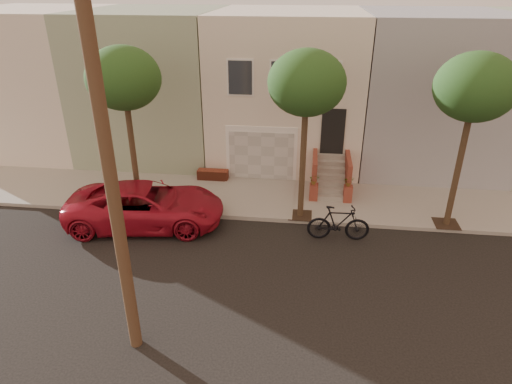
# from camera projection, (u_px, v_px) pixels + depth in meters

# --- Properties ---
(ground) EXTENTS (90.00, 90.00, 0.00)m
(ground) POSITION_uv_depth(u_px,v_px,m) (264.00, 277.00, 13.98)
(ground) COLOR black
(ground) RESTS_ON ground
(sidewalk) EXTENTS (40.00, 3.70, 0.15)m
(sidewalk) POSITION_uv_depth(u_px,v_px,m) (277.00, 199.00, 18.72)
(sidewalk) COLOR gray
(sidewalk) RESTS_ON ground
(house_row) EXTENTS (33.10, 11.70, 7.00)m
(house_row) POSITION_uv_depth(u_px,v_px,m) (288.00, 85.00, 22.38)
(house_row) COLOR beige
(house_row) RESTS_ON sidewalk
(tree_left) EXTENTS (2.70, 2.57, 6.30)m
(tree_left) POSITION_uv_depth(u_px,v_px,m) (124.00, 79.00, 15.76)
(tree_left) COLOR #2D2116
(tree_left) RESTS_ON sidewalk
(tree_mid) EXTENTS (2.70, 2.57, 6.30)m
(tree_mid) POSITION_uv_depth(u_px,v_px,m) (307.00, 84.00, 15.06)
(tree_mid) COLOR #2D2116
(tree_mid) RESTS_ON sidewalk
(tree_right) EXTENTS (2.70, 2.57, 6.30)m
(tree_right) POSITION_uv_depth(u_px,v_px,m) (475.00, 88.00, 14.46)
(tree_right) COLOR #2D2116
(tree_right) RESTS_ON sidewalk
(pickup_truck) EXTENTS (6.11, 3.41, 1.61)m
(pickup_truck) POSITION_uv_depth(u_px,v_px,m) (146.00, 205.00, 16.64)
(pickup_truck) COLOR #AC1529
(pickup_truck) RESTS_ON ground
(motorcycle) EXTENTS (2.24, 0.72, 1.33)m
(motorcycle) POSITION_uv_depth(u_px,v_px,m) (338.00, 223.00, 15.71)
(motorcycle) COLOR black
(motorcycle) RESTS_ON ground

